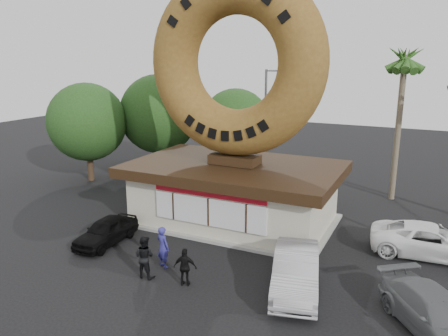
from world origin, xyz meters
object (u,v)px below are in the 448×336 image
donut_shop (234,191)px  giant_donut (235,63)px  person_left (163,247)px  street_lamp (267,117)px  car_white (431,241)px  person_right (185,267)px  person_center (144,257)px  car_black (106,231)px  car_grey (436,314)px  car_silver (296,270)px

donut_shop → giant_donut: bearing=90.0°
donut_shop → person_left: bearing=-95.0°
donut_shop → street_lamp: 10.54m
person_left → car_white: bearing=-128.6°
person_left → person_right: size_ratio=1.18×
giant_donut → person_right: bearing=-81.2°
giant_donut → person_center: (-0.73, -7.38, -7.66)m
giant_donut → car_black: giant_donut is taller
street_lamp → car_grey: 20.65m
car_black → person_center: bearing=-29.3°
street_lamp → person_right: street_lamp is taller
car_black → car_grey: size_ratio=0.79×
giant_donut → person_right: (1.13, -7.24, -7.79)m
giant_donut → car_black: (-4.43, -5.41, -7.93)m
car_silver → person_left: bearing=172.0°
street_lamp → car_grey: (12.01, -16.37, -3.79)m
street_lamp → donut_shop: bearing=-79.5°
donut_shop → car_white: 9.96m
car_grey → street_lamp: bearing=89.4°
person_center → car_black: bearing=-29.8°
street_lamp → car_silver: size_ratio=1.64×
person_right → person_center: bearing=-11.8°
giant_donut → person_center: giant_donut is taller
car_grey → car_black: bearing=139.4°
person_right → car_silver: 4.36m
donut_shop → person_left: size_ratio=6.04×
person_center → car_grey: size_ratio=0.38×
giant_donut → car_white: 12.63m
person_left → car_black: person_left is taller
car_silver → giant_donut: bearing=118.1°
street_lamp → person_left: size_ratio=4.31×
giant_donut → car_white: giant_donut is taller
donut_shop → car_black: donut_shop is taller
donut_shop → person_left: (-0.55, -6.26, -0.84)m
car_white → person_center: bearing=119.9°
person_right → person_left: bearing=-45.9°
donut_shop → giant_donut: size_ratio=1.17×
person_left → car_white: (10.45, 6.23, -0.19)m
person_center → person_right: size_ratio=1.16×
donut_shop → car_black: (-4.43, -5.39, -1.13)m
donut_shop → person_right: 7.38m
car_black → car_white: bearing=19.3°
car_white → car_grey: bearing=177.6°
street_lamp → person_center: street_lamp is taller
person_right → car_grey: person_right is taller
person_center → street_lamp: bearing=-88.1°
giant_donut → person_left: (-0.55, -6.28, -7.65)m
donut_shop → car_silver: size_ratio=2.30×
person_center → giant_donut: bearing=-97.4°
donut_shop → person_left: donut_shop is taller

